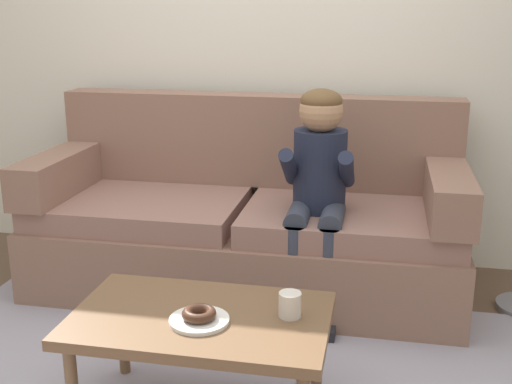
{
  "coord_description": "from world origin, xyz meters",
  "views": [
    {
      "loc": [
        0.65,
        -2.34,
        1.47
      ],
      "look_at": [
        0.1,
        0.45,
        0.65
      ],
      "focal_mm": 45.1,
      "sensor_mm": 36.0,
      "label": 1
    }
  ],
  "objects": [
    {
      "name": "ground",
      "position": [
        0.0,
        0.0,
        0.0
      ],
      "size": [
        10.0,
        10.0,
        0.0
      ],
      "primitive_type": "plane",
      "color": "brown"
    },
    {
      "name": "plate",
      "position": [
        0.07,
        -0.41,
        0.43
      ],
      "size": [
        0.21,
        0.21,
        0.01
      ],
      "primitive_type": "cylinder",
      "color": "white",
      "rests_on": "coffee_table"
    },
    {
      "name": "mug",
      "position": [
        0.37,
        -0.3,
        0.47
      ],
      "size": [
        0.08,
        0.08,
        0.09
      ],
      "primitive_type": "cylinder",
      "color": "silver",
      "rests_on": "coffee_table"
    },
    {
      "name": "donut",
      "position": [
        0.07,
        -0.41,
        0.45
      ],
      "size": [
        0.13,
        0.13,
        0.04
      ],
      "primitive_type": "torus",
      "rotation": [
        0.0,
        0.0,
        1.45
      ],
      "color": "#422619",
      "rests_on": "plate"
    },
    {
      "name": "wall_back",
      "position": [
        0.0,
        1.4,
        1.4
      ],
      "size": [
        8.0,
        0.1,
        2.8
      ],
      "primitive_type": "cube",
      "color": "silver",
      "rests_on": "ground"
    },
    {
      "name": "coffee_table",
      "position": [
        0.06,
        -0.35,
        0.38
      ],
      "size": [
        0.92,
        0.56,
        0.42
      ],
      "color": "brown",
      "rests_on": "ground"
    },
    {
      "name": "person_child",
      "position": [
        0.36,
        0.64,
        0.67
      ],
      "size": [
        0.34,
        0.58,
        1.1
      ],
      "color": "#1E2338",
      "rests_on": "ground"
    },
    {
      "name": "couch",
      "position": [
        -0.03,
        0.86,
        0.36
      ],
      "size": [
        2.23,
        0.9,
        1.01
      ],
      "color": "#846051",
      "rests_on": "ground"
    }
  ]
}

